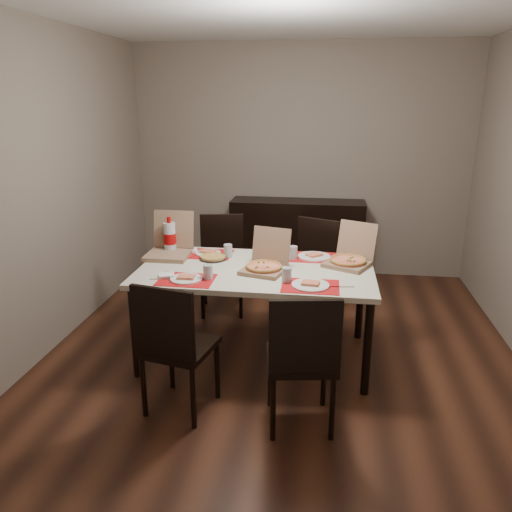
{
  "coord_description": "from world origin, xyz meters",
  "views": [
    {
      "loc": [
        0.32,
        -3.76,
        2.01
      ],
      "look_at": [
        -0.2,
        -0.16,
        0.85
      ],
      "focal_mm": 35.0,
      "sensor_mm": 36.0,
      "label": 1
    }
  ],
  "objects_px": {
    "chair_far_left": "(222,259)",
    "chair_far_right": "(312,265)",
    "dining_table": "(256,276)",
    "chair_near_right": "(302,356)",
    "pizza_box_center": "(265,264)",
    "dip_bowl": "(276,261)",
    "soda_bottle": "(170,238)",
    "chair_near_left": "(174,343)",
    "sideboard": "(297,239)"
  },
  "relations": [
    {
      "from": "dining_table",
      "to": "chair_far_right",
      "type": "bearing_deg",
      "value": 64.28
    },
    {
      "from": "dining_table",
      "to": "chair_far_left",
      "type": "xyz_separation_m",
      "value": [
        -0.46,
        0.91,
        -0.17
      ]
    },
    {
      "from": "chair_far_left",
      "to": "pizza_box_center",
      "type": "xyz_separation_m",
      "value": [
        0.54,
        -0.95,
        0.29
      ]
    },
    {
      "from": "dining_table",
      "to": "chair_far_left",
      "type": "distance_m",
      "value": 1.04
    },
    {
      "from": "dining_table",
      "to": "chair_near_left",
      "type": "height_order",
      "value": "chair_near_left"
    },
    {
      "from": "dining_table",
      "to": "chair_near_right",
      "type": "xyz_separation_m",
      "value": [
        0.41,
        -0.9,
        -0.17
      ]
    },
    {
      "from": "sideboard",
      "to": "chair_far_right",
      "type": "xyz_separation_m",
      "value": [
        0.21,
        -1.09,
        0.06
      ]
    },
    {
      "from": "sideboard",
      "to": "chair_near_left",
      "type": "relative_size",
      "value": 1.61
    },
    {
      "from": "chair_far_left",
      "to": "pizza_box_center",
      "type": "height_order",
      "value": "pizza_box_center"
    },
    {
      "from": "dining_table",
      "to": "chair_near_left",
      "type": "xyz_separation_m",
      "value": [
        -0.41,
        -0.84,
        -0.17
      ]
    },
    {
      "from": "dip_bowl",
      "to": "soda_bottle",
      "type": "xyz_separation_m",
      "value": [
        -0.92,
        0.15,
        0.12
      ]
    },
    {
      "from": "sideboard",
      "to": "chair_near_right",
      "type": "xyz_separation_m",
      "value": [
        0.21,
        -2.84,
        0.06
      ]
    },
    {
      "from": "chair_near_right",
      "to": "sideboard",
      "type": "bearing_deg",
      "value": 94.28
    },
    {
      "from": "dip_bowl",
      "to": "soda_bottle",
      "type": "height_order",
      "value": "soda_bottle"
    },
    {
      "from": "chair_far_right",
      "to": "soda_bottle",
      "type": "bearing_deg",
      "value": -155.07
    },
    {
      "from": "sideboard",
      "to": "chair_near_left",
      "type": "xyz_separation_m",
      "value": [
        -0.61,
        -2.78,
        0.06
      ]
    },
    {
      "from": "dining_table",
      "to": "pizza_box_center",
      "type": "height_order",
      "value": "pizza_box_center"
    },
    {
      "from": "chair_far_right",
      "to": "soda_bottle",
      "type": "height_order",
      "value": "soda_bottle"
    },
    {
      "from": "chair_far_left",
      "to": "dip_bowl",
      "type": "height_order",
      "value": "chair_far_left"
    },
    {
      "from": "chair_far_right",
      "to": "dip_bowl",
      "type": "xyz_separation_m",
      "value": [
        -0.27,
        -0.7,
        0.25
      ]
    },
    {
      "from": "chair_far_right",
      "to": "pizza_box_center",
      "type": "distance_m",
      "value": 1.0
    },
    {
      "from": "chair_far_right",
      "to": "chair_near_right",
      "type": "bearing_deg",
      "value": -90.03
    },
    {
      "from": "chair_far_right",
      "to": "pizza_box_center",
      "type": "bearing_deg",
      "value": -110.35
    },
    {
      "from": "dining_table",
      "to": "pizza_box_center",
      "type": "distance_m",
      "value": 0.15
    },
    {
      "from": "chair_near_left",
      "to": "pizza_box_center",
      "type": "distance_m",
      "value": 0.98
    },
    {
      "from": "chair_near_left",
      "to": "chair_far_left",
      "type": "bearing_deg",
      "value": 91.76
    },
    {
      "from": "sideboard",
      "to": "dip_bowl",
      "type": "height_order",
      "value": "sideboard"
    },
    {
      "from": "chair_near_left",
      "to": "chair_near_right",
      "type": "bearing_deg",
      "value": -3.83
    },
    {
      "from": "dining_table",
      "to": "chair_far_right",
      "type": "relative_size",
      "value": 1.94
    },
    {
      "from": "sideboard",
      "to": "chair_near_right",
      "type": "bearing_deg",
      "value": -85.72
    },
    {
      "from": "dip_bowl",
      "to": "soda_bottle",
      "type": "bearing_deg",
      "value": 170.78
    },
    {
      "from": "chair_far_left",
      "to": "dining_table",
      "type": "bearing_deg",
      "value": -62.95
    },
    {
      "from": "chair_far_left",
      "to": "sideboard",
      "type": "bearing_deg",
      "value": 57.3
    },
    {
      "from": "chair_near_right",
      "to": "chair_far_right",
      "type": "height_order",
      "value": "same"
    },
    {
      "from": "dip_bowl",
      "to": "chair_near_right",
      "type": "bearing_deg",
      "value": -75.55
    },
    {
      "from": "dining_table",
      "to": "chair_near_right",
      "type": "relative_size",
      "value": 1.94
    },
    {
      "from": "pizza_box_center",
      "to": "sideboard",
      "type": "bearing_deg",
      "value": 86.53
    },
    {
      "from": "chair_near_right",
      "to": "chair_far_right",
      "type": "distance_m",
      "value": 1.75
    },
    {
      "from": "chair_far_left",
      "to": "soda_bottle",
      "type": "bearing_deg",
      "value": -117.31
    },
    {
      "from": "chair_far_left",
      "to": "dip_bowl",
      "type": "relative_size",
      "value": 8.88
    },
    {
      "from": "chair_far_left",
      "to": "soda_bottle",
      "type": "xyz_separation_m",
      "value": [
        -0.31,
        -0.61,
        0.37
      ]
    },
    {
      "from": "chair_far_left",
      "to": "chair_far_right",
      "type": "relative_size",
      "value": 1.0
    },
    {
      "from": "chair_far_right",
      "to": "dining_table",
      "type": "bearing_deg",
      "value": -115.72
    },
    {
      "from": "sideboard",
      "to": "chair_near_right",
      "type": "height_order",
      "value": "chair_near_right"
    },
    {
      "from": "chair_near_left",
      "to": "chair_far_left",
      "type": "height_order",
      "value": "same"
    },
    {
      "from": "chair_near_right",
      "to": "dip_bowl",
      "type": "xyz_separation_m",
      "value": [
        -0.27,
        1.05,
        0.25
      ]
    },
    {
      "from": "pizza_box_center",
      "to": "chair_far_right",
      "type": "bearing_deg",
      "value": 69.65
    },
    {
      "from": "pizza_box_center",
      "to": "dining_table",
      "type": "bearing_deg",
      "value": 149.99
    },
    {
      "from": "chair_far_right",
      "to": "chair_near_left",
      "type": "bearing_deg",
      "value": -115.86
    },
    {
      "from": "chair_near_left",
      "to": "chair_far_right",
      "type": "bearing_deg",
      "value": 64.14
    }
  ]
}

